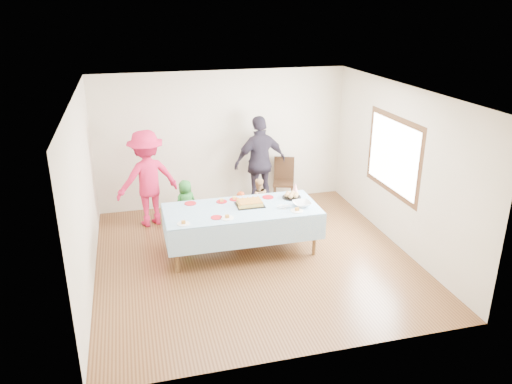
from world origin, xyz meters
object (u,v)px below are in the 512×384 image
birthday_cake (250,203)px  adult_left (147,178)px  dining_chair (284,178)px  party_table (242,211)px

birthday_cake → adult_left: bearing=137.7°
birthday_cake → dining_chair: size_ratio=0.48×
party_table → adult_left: 2.08m
party_table → dining_chair: size_ratio=2.64×
party_table → dining_chair: (1.33, 1.93, -0.20)m
birthday_cake → adult_left: 2.13m
party_table → birthday_cake: size_ratio=5.46×
birthday_cake → party_table: bearing=-150.7°
party_table → dining_chair: bearing=55.4°
dining_chair → adult_left: (-2.74, -0.41, 0.37)m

